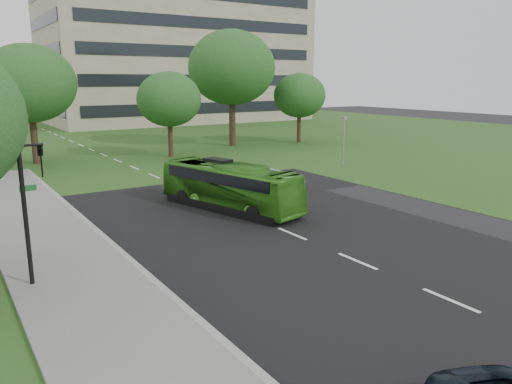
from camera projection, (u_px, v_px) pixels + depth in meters
ground at (322, 247)px, 20.08m from camera, size 160.00×160.00×0.00m
street_surfaces at (126, 167)px, 38.50m from camera, size 120.00×120.00×0.15m
office_building at (177, 42)px, 79.70m from camera, size 40.10×20.10×25.00m
tree_park_b at (29, 83)px, 38.56m from camera, size 7.12×7.12×9.34m
tree_park_c at (169, 99)px, 42.46m from camera, size 5.48×5.48×7.28m
tree_park_d at (232, 68)px, 49.33m from camera, size 8.65×8.65×11.43m
tree_park_e at (300, 96)px, 52.43m from camera, size 5.47×5.47×7.29m
bus at (230, 187)px, 25.71m from camera, size 4.17×8.79×2.39m
sedan at (270, 178)px, 30.40m from camera, size 4.39×2.12×1.39m
traffic_light at (29, 197)px, 15.57m from camera, size 0.83×0.24×5.12m
camera_pole at (344, 134)px, 38.32m from camera, size 0.39×0.37×3.84m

